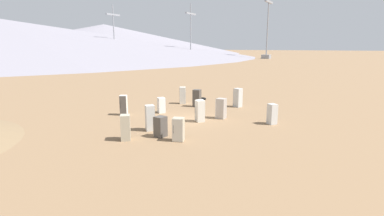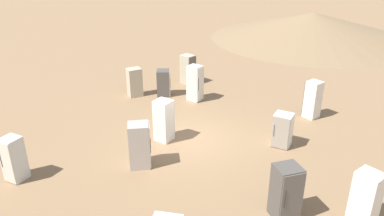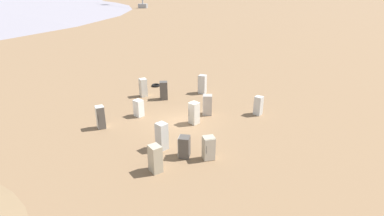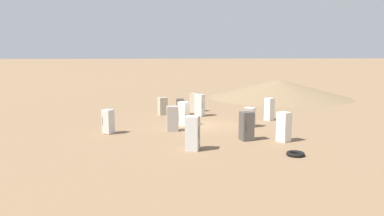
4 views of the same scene
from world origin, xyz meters
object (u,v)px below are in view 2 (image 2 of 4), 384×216
object	(u,v)px
discarded_fridge_3	(366,199)
discarded_fridge_10	(286,192)
discarded_fridge_7	(188,69)
discarded_fridge_9	(164,83)
discarded_fridge_4	(195,83)
discarded_fridge_5	(14,159)
discarded_fridge_8	(140,145)
discarded_fridge_11	(282,130)
discarded_fridge_6	(164,120)
discarded_fridge_2	(134,82)
discarded_fridge_0	(313,99)

from	to	relation	value
discarded_fridge_3	discarded_fridge_10	distance (m)	2.25
discarded_fridge_7	discarded_fridge_9	distance (m)	2.34
discarded_fridge_4	discarded_fridge_5	bearing A→B (deg)	-6.32
discarded_fridge_8	discarded_fridge_11	size ratio (longest dim) A/B	1.22
discarded_fridge_5	discarded_fridge_7	world-z (taller)	discarded_fridge_7
discarded_fridge_4	discarded_fridge_6	bearing A→B (deg)	17.84
discarded_fridge_11	discarded_fridge_4	bearing A→B (deg)	-25.06
discarded_fridge_5	discarded_fridge_10	bearing A→B (deg)	-165.80
discarded_fridge_2	discarded_fridge_4	world-z (taller)	discarded_fridge_4
discarded_fridge_0	discarded_fridge_10	world-z (taller)	discarded_fridge_0
discarded_fridge_2	discarded_fridge_10	world-z (taller)	discarded_fridge_10
discarded_fridge_3	discarded_fridge_7	xyz separation A→B (m)	(-12.90, -3.36, -0.05)
discarded_fridge_2	discarded_fridge_11	size ratio (longest dim) A/B	1.09
discarded_fridge_11	discarded_fridge_3	bearing A→B (deg)	135.13
discarded_fridge_7	discarded_fridge_8	xyz separation A→B (m)	(8.69, -3.02, 0.02)
discarded_fridge_7	discarded_fridge_10	bearing A→B (deg)	57.04
discarded_fridge_3	discarded_fridge_0	bearing A→B (deg)	136.27
discarded_fridge_4	discarded_fridge_0	bearing A→B (deg)	103.90
discarded_fridge_0	discarded_fridge_9	size ratio (longest dim) A/B	1.27
discarded_fridge_0	discarded_fridge_11	distance (m)	3.45
discarded_fridge_2	discarded_fridge_8	distance (m)	7.14
discarded_fridge_0	discarded_fridge_4	xyz separation A→B (m)	(-2.92, -5.16, 0.04)
discarded_fridge_3	discarded_fridge_9	xyz separation A→B (m)	(-11.17, -4.94, -0.19)
discarded_fridge_6	discarded_fridge_8	distance (m)	2.18
discarded_fridge_2	discarded_fridge_5	distance (m)	8.48
discarded_fridge_9	discarded_fridge_11	size ratio (longest dim) A/B	1.00
discarded_fridge_3	discarded_fridge_6	size ratio (longest dim) A/B	1.01
discarded_fridge_4	discarded_fridge_8	bearing A→B (deg)	16.79
discarded_fridge_7	discarded_fridge_11	xyz separation A→B (m)	(8.03, 2.75, -0.14)
discarded_fridge_3	discarded_fridge_10	xyz separation A→B (m)	(-0.69, -2.14, -0.02)
discarded_fridge_8	discarded_fridge_11	xyz separation A→B (m)	(-0.66, 5.76, -0.16)
discarded_fridge_0	discarded_fridge_3	world-z (taller)	discarded_fridge_3
discarded_fridge_2	discarded_fridge_9	xyz separation A→B (m)	(0.18, 1.56, -0.06)
discarded_fridge_11	discarded_fridge_2	bearing A→B (deg)	-9.87
discarded_fridge_0	discarded_fridge_2	bearing A→B (deg)	124.29
discarded_fridge_2	discarded_fridge_5	world-z (taller)	discarded_fridge_5
discarded_fridge_8	discarded_fridge_3	bearing A→B (deg)	57.52
discarded_fridge_2	discarded_fridge_11	bearing A→B (deg)	-66.33
discarded_fridge_6	discarded_fridge_10	world-z (taller)	discarded_fridge_6
discarded_fridge_7	discarded_fridge_3	bearing A→B (deg)	65.93
discarded_fridge_2	discarded_fridge_6	bearing A→B (deg)	-95.94
discarded_fridge_5	discarded_fridge_2	bearing A→B (deg)	-84.61
discarded_fridge_3	discarded_fridge_9	world-z (taller)	discarded_fridge_3
discarded_fridge_0	discarded_fridge_10	xyz separation A→B (m)	(6.63, -3.94, -0.02)
discarded_fridge_10	discarded_fridge_0	bearing A→B (deg)	-129.61
discarded_fridge_9	discarded_fridge_11	distance (m)	7.65
discarded_fridge_6	discarded_fridge_8	bearing A→B (deg)	-77.07
discarded_fridge_0	discarded_fridge_2	xyz separation A→B (m)	(-4.03, -8.30, -0.13)
discarded_fridge_2	discarded_fridge_4	size ratio (longest dim) A/B	0.82
discarded_fridge_11	discarded_fridge_9	bearing A→B (deg)	-17.68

